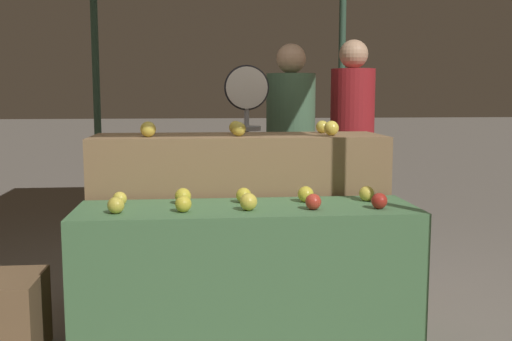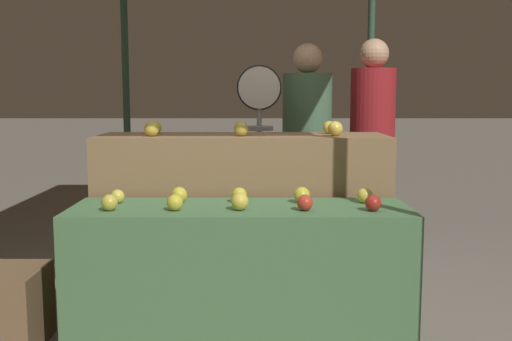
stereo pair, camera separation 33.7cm
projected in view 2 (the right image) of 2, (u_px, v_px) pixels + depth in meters
The scene contains 22 objects.
display_counter_front at pixel (241, 279), 3.14m from camera, with size 1.75×0.55×0.77m, color #4C7A4C.
display_counter_back at pixel (244, 223), 3.71m from camera, with size 1.75×0.55×1.10m, color olive.
apple_front_0 at pixel (110, 203), 2.98m from camera, with size 0.08×0.08×0.08m, color gold.
apple_front_1 at pixel (176, 203), 2.98m from camera, with size 0.08×0.08×0.08m, color gold.
apple_front_2 at pixel (240, 202), 2.99m from camera, with size 0.09×0.09×0.09m, color yellow.
apple_front_3 at pixel (306, 203), 2.98m from camera, with size 0.08×0.08×0.08m, color red.
apple_front_4 at pixel (374, 203), 2.97m from camera, with size 0.08×0.08×0.08m, color #AD281E.
apple_front_5 at pixel (118, 196), 3.18m from camera, with size 0.07×0.07×0.07m, color yellow.
apple_front_6 at pixel (180, 195), 3.20m from camera, with size 0.09×0.09×0.09m, color gold.
apple_front_7 at pixel (240, 195), 3.20m from camera, with size 0.08×0.08×0.08m, color gold.
apple_front_8 at pixel (303, 195), 3.19m from camera, with size 0.09×0.09×0.09m, color gold.
apple_front_9 at pixel (366, 195), 3.19m from camera, with size 0.08×0.08×0.08m, color yellow.
apple_back_0 at pixel (153, 129), 3.52m from camera, with size 0.09×0.09×0.09m, color yellow.
apple_back_1 at pixel (242, 129), 3.53m from camera, with size 0.08×0.08×0.08m, color gold.
apple_back_2 at pixel (336, 129), 3.53m from camera, with size 0.09×0.09×0.09m, color yellow.
apple_back_3 at pixel (156, 127), 3.75m from camera, with size 0.08×0.08×0.08m, color gold.
apple_back_4 at pixel (242, 127), 3.73m from camera, with size 0.08×0.08×0.08m, color yellow.
apple_back_5 at pixel (330, 127), 3.75m from camera, with size 0.08×0.08×0.08m, color gold.
produce_scale at pixel (260, 123), 4.27m from camera, with size 0.32×0.20×1.55m.
person_vendor_at_scale at pixel (308, 140), 4.63m from camera, with size 0.44×0.44×1.73m.
person_customer_left at pixel (373, 133), 4.84m from camera, with size 0.43×0.43×1.78m.
wooden_crate_side at pixel (4, 308), 3.19m from camera, with size 0.42×0.42×0.42m, color brown.
Camera 2 is at (0.08, -3.04, 1.35)m, focal length 42.00 mm.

